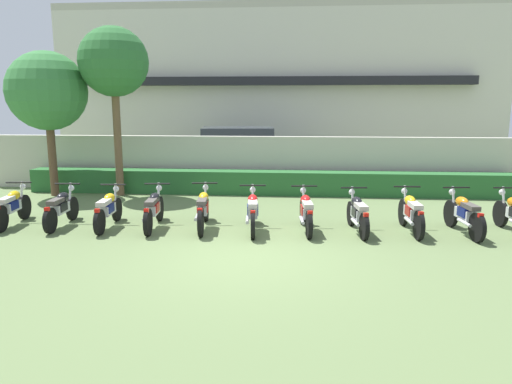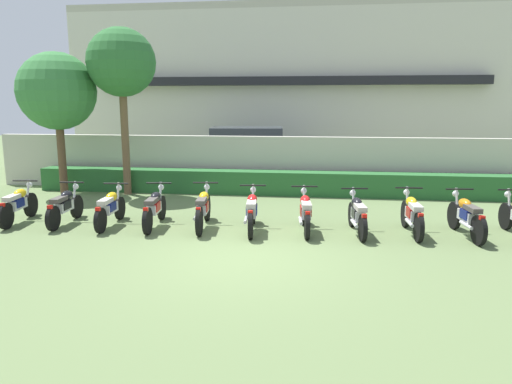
# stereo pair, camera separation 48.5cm
# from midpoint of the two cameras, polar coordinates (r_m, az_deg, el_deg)

# --- Properties ---
(ground) EXTENTS (60.00, 60.00, 0.00)m
(ground) POSITION_cam_midpoint_polar(r_m,az_deg,el_deg) (8.90, -2.79, -7.82)
(ground) COLOR #607547
(building) EXTENTS (19.78, 6.50, 7.09)m
(building) POSITION_cam_midpoint_polar(r_m,az_deg,el_deg) (24.04, 2.14, 12.41)
(building) COLOR beige
(building) RESTS_ON ground
(compound_wall) EXTENTS (18.79, 0.30, 1.75)m
(compound_wall) POSITION_cam_midpoint_polar(r_m,az_deg,el_deg) (15.42, 0.54, 3.45)
(compound_wall) COLOR #BCB7A8
(compound_wall) RESTS_ON ground
(hedge_row) EXTENTS (15.03, 0.70, 0.72)m
(hedge_row) POSITION_cam_midpoint_polar(r_m,az_deg,el_deg) (14.80, 0.34, 1.13)
(hedge_row) COLOR #28602D
(hedge_row) RESTS_ON ground
(parked_car) EXTENTS (4.66, 2.45, 1.89)m
(parked_car) POSITION_cam_midpoint_polar(r_m,az_deg,el_deg) (18.37, -2.47, 4.80)
(parked_car) COLOR navy
(parked_car) RESTS_ON ground
(tree_near_inspector) EXTENTS (2.34, 2.34, 4.33)m
(tree_near_inspector) POSITION_cam_midpoint_polar(r_m,az_deg,el_deg) (15.77, -24.63, 10.91)
(tree_near_inspector) COLOR brown
(tree_near_inspector) RESTS_ON ground
(tree_far_side) EXTENTS (2.05, 2.05, 5.03)m
(tree_far_side) POSITION_cam_midpoint_polar(r_m,az_deg,el_deg) (15.14, -17.65, 14.52)
(tree_far_side) COLOR brown
(tree_far_side) RESTS_ON ground
(motorcycle_in_row_0) EXTENTS (0.60, 1.81, 0.96)m
(motorcycle_in_row_0) POSITION_cam_midpoint_polar(r_m,az_deg,el_deg) (12.49, -28.25, -1.55)
(motorcycle_in_row_0) COLOR black
(motorcycle_in_row_0) RESTS_ON ground
(motorcycle_in_row_1) EXTENTS (0.60, 1.79, 0.94)m
(motorcycle_in_row_1) POSITION_cam_midpoint_polar(r_m,az_deg,el_deg) (11.90, -23.47, -1.76)
(motorcycle_in_row_1) COLOR black
(motorcycle_in_row_1) RESTS_ON ground
(motorcycle_in_row_2) EXTENTS (0.60, 1.81, 0.94)m
(motorcycle_in_row_2) POSITION_cam_midpoint_polar(r_m,az_deg,el_deg) (11.40, -18.52, -1.95)
(motorcycle_in_row_2) COLOR black
(motorcycle_in_row_2) RESTS_ON ground
(motorcycle_in_row_3) EXTENTS (0.60, 1.94, 0.95)m
(motorcycle_in_row_3) POSITION_cam_midpoint_polar(r_m,az_deg,el_deg) (11.09, -13.42, -1.98)
(motorcycle_in_row_3) COLOR black
(motorcycle_in_row_3) RESTS_ON ground
(motorcycle_in_row_4) EXTENTS (0.60, 1.99, 0.98)m
(motorcycle_in_row_4) POSITION_cam_midpoint_polar(r_m,az_deg,el_deg) (10.84, -7.64, -2.00)
(motorcycle_in_row_4) COLOR black
(motorcycle_in_row_4) RESTS_ON ground
(motorcycle_in_row_5) EXTENTS (0.60, 1.89, 0.97)m
(motorcycle_in_row_5) POSITION_cam_midpoint_polar(r_m,az_deg,el_deg) (10.53, -1.73, -2.32)
(motorcycle_in_row_5) COLOR black
(motorcycle_in_row_5) RESTS_ON ground
(motorcycle_in_row_6) EXTENTS (0.60, 1.83, 0.96)m
(motorcycle_in_row_6) POSITION_cam_midpoint_polar(r_m,az_deg,el_deg) (10.57, 4.71, -2.34)
(motorcycle_in_row_6) COLOR black
(motorcycle_in_row_6) RESTS_ON ground
(motorcycle_in_row_7) EXTENTS (0.60, 1.78, 0.94)m
(motorcycle_in_row_7) POSITION_cam_midpoint_polar(r_m,az_deg,el_deg) (10.60, 10.83, -2.51)
(motorcycle_in_row_7) COLOR black
(motorcycle_in_row_7) RESTS_ON ground
(motorcycle_in_row_8) EXTENTS (0.60, 1.83, 0.96)m
(motorcycle_in_row_8) POSITION_cam_midpoint_polar(r_m,az_deg,el_deg) (10.89, 16.92, -2.36)
(motorcycle_in_row_8) COLOR black
(motorcycle_in_row_8) RESTS_ON ground
(motorcycle_in_row_9) EXTENTS (0.60, 1.87, 0.97)m
(motorcycle_in_row_9) POSITION_cam_midpoint_polar(r_m,az_deg,el_deg) (11.13, 22.56, -2.44)
(motorcycle_in_row_9) COLOR black
(motorcycle_in_row_9) RESTS_ON ground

